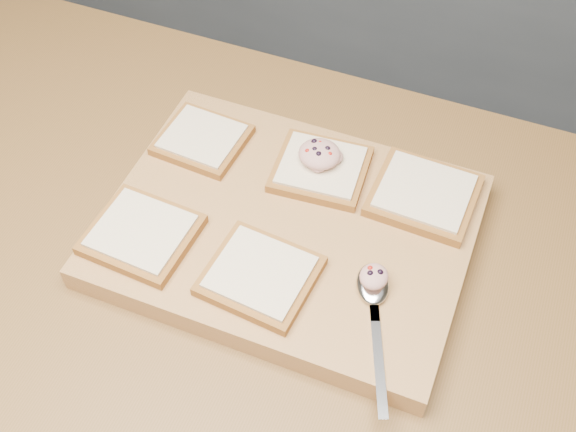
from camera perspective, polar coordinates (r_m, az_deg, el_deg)
name	(u,v)px	position (r m, az deg, el deg)	size (l,w,h in m)	color
cutting_board	(288,230)	(0.92, 0.00, -1.12)	(0.45, 0.34, 0.04)	#AE7B4A
bread_far_left	(202,139)	(1.00, -6.79, 6.03)	(0.12, 0.11, 0.02)	#945426
bread_far_center	(321,168)	(0.96, 2.61, 3.77)	(0.13, 0.12, 0.02)	#945426
bread_far_right	(424,195)	(0.94, 10.70, 1.68)	(0.13, 0.12, 0.02)	#945426
bread_near_left	(142,234)	(0.90, -11.49, -1.39)	(0.13, 0.12, 0.02)	#945426
bread_near_center	(260,275)	(0.85, -2.21, -4.69)	(0.13, 0.12, 0.02)	#945426
tuna_salad_dollop	(319,154)	(0.94, 2.50, 4.93)	(0.06, 0.05, 0.03)	tan
spoon	(373,295)	(0.85, 6.77, -6.19)	(0.09, 0.19, 0.01)	silver
spoon_salad	(374,276)	(0.84, 6.81, -4.76)	(0.03, 0.04, 0.02)	tan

